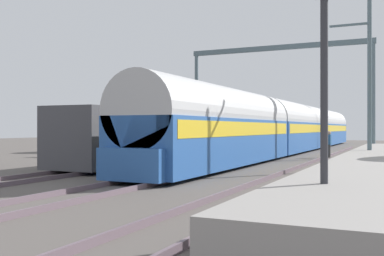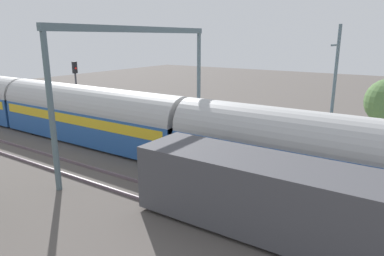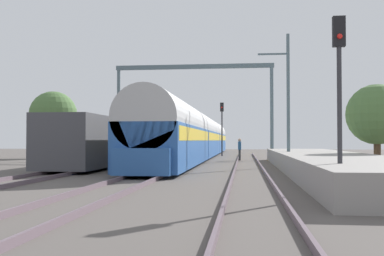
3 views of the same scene
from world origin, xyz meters
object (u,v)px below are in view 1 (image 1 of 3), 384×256
catenary_gantry (278,76)px  railway_signal_near (324,52)px  railway_signal_far (324,111)px  person_crossing (329,142)px  passenger_train (293,127)px  freight_car (145,137)px

catenary_gantry → railway_signal_near: bearing=-73.8°
railway_signal_far → catenary_gantry: (-1.92, -8.68, 2.25)m
railway_signal_far → person_crossing: bearing=-79.6°
railway_signal_near → catenary_gantry: (-6.91, 23.84, 2.35)m
person_crossing → railway_signal_far: bearing=-168.9°
passenger_train → railway_signal_near: bearing=-76.5°
railway_signal_near → catenary_gantry: 24.93m
railway_signal_far → freight_car: bearing=-107.6°
passenger_train → railway_signal_near: railway_signal_near is taller
passenger_train → railway_signal_far: (1.92, 3.66, 1.45)m
railway_signal_near → railway_signal_far: (-4.99, 32.52, 0.09)m
passenger_train → catenary_gantry: size_ratio=3.74×
freight_car → catenary_gantry: bearing=68.7°
person_crossing → railway_signal_near: railway_signal_near is taller
catenary_gantry → passenger_train: bearing=90.0°
passenger_train → freight_car: 16.79m
freight_car → catenary_gantry: catenary_gantry is taller
passenger_train → railway_signal_far: bearing=62.4°
person_crossing → catenary_gantry: bearing=-110.9°
freight_car → railway_signal_near: railway_signal_near is taller
freight_car → person_crossing: 12.67m
person_crossing → railway_signal_near: bearing=8.8°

